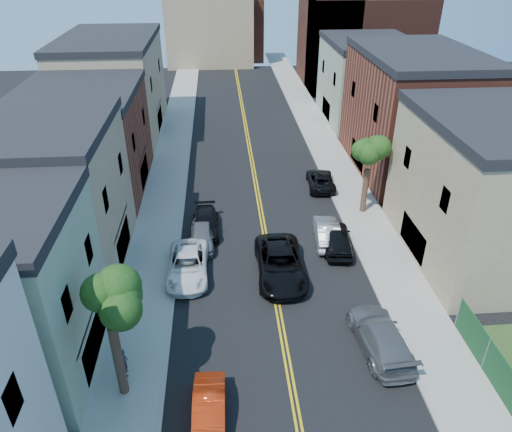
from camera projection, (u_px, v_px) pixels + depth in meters
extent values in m
cube|color=gray|center=(169.00, 166.00, 44.93)|extent=(3.20, 100.00, 0.15)
cube|color=gray|center=(334.00, 160.00, 46.00)|extent=(3.20, 100.00, 0.15)
cube|color=gray|center=(187.00, 165.00, 45.05)|extent=(0.30, 100.00, 0.15)
cube|color=gray|center=(316.00, 161.00, 45.88)|extent=(0.30, 100.00, 0.15)
cube|color=#998466|center=(42.00, 203.00, 29.36)|extent=(9.00, 10.00, 9.00)
cube|color=brown|center=(85.00, 144.00, 39.09)|extent=(9.00, 12.00, 8.00)
cube|color=#998466|center=(114.00, 89.00, 50.78)|extent=(9.00, 16.00, 9.50)
cube|color=#998466|center=(489.00, 194.00, 30.40)|extent=(9.00, 12.00, 9.00)
cube|color=brown|center=(412.00, 116.00, 42.22)|extent=(9.00, 14.00, 10.00)
cube|color=gray|center=(367.00, 83.00, 54.66)|extent=(9.00, 12.00, 8.50)
cube|color=#4C2319|center=(361.00, 41.00, 67.82)|extent=(16.00, 14.00, 12.00)
cube|color=#4C2319|center=(335.00, 6.00, 61.52)|extent=(6.00, 6.00, 22.00)
cube|color=#998466|center=(209.00, 27.00, 78.42)|extent=(14.00, 8.00, 12.00)
cube|color=brown|center=(233.00, 29.00, 82.64)|extent=(10.00, 8.00, 10.00)
cylinder|color=#3D2D1E|center=(119.00, 361.00, 21.48)|extent=(0.44, 0.44, 3.96)
sphere|color=#1A390F|center=(103.00, 284.00, 19.31)|extent=(5.20, 5.20, 5.20)
sphere|color=#1A390F|center=(111.00, 269.00, 18.49)|extent=(3.90, 3.90, 3.90)
sphere|color=#1A390F|center=(95.00, 287.00, 19.99)|extent=(3.64, 3.64, 3.64)
cylinder|color=#3D2D1E|center=(365.00, 191.00, 36.46)|extent=(0.44, 0.44, 3.52)
sphere|color=#1A390F|center=(371.00, 145.00, 34.58)|extent=(4.40, 4.40, 4.40)
sphere|color=#1A390F|center=(380.00, 134.00, 33.88)|extent=(3.30, 3.30, 3.30)
sphere|color=#1A390F|center=(362.00, 148.00, 35.15)|extent=(3.08, 3.08, 3.08)
imported|color=#B92B0C|center=(209.00, 412.00, 20.86)|extent=(1.50, 4.10, 1.34)
imported|color=white|center=(188.00, 265.00, 30.08)|extent=(2.54, 5.45, 1.51)
imported|color=#55575C|center=(202.00, 236.00, 33.11)|extent=(1.69, 4.15, 1.41)
imported|color=black|center=(206.00, 223.00, 34.65)|extent=(2.00, 4.67, 1.34)
imported|color=#55585D|center=(380.00, 336.00, 24.63)|extent=(2.62, 5.65, 1.60)
imported|color=black|center=(337.00, 238.00, 32.68)|extent=(2.45, 4.90, 1.60)
imported|color=#B1B5BA|center=(327.00, 232.00, 33.48)|extent=(1.99, 4.67, 1.50)
imported|color=black|center=(321.00, 180.00, 40.96)|extent=(2.47, 4.80, 1.30)
imported|color=black|center=(280.00, 264.00, 30.02)|extent=(2.97, 6.34, 1.75)
imported|color=#26262D|center=(124.00, 362.00, 22.92)|extent=(0.56, 0.69, 1.64)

